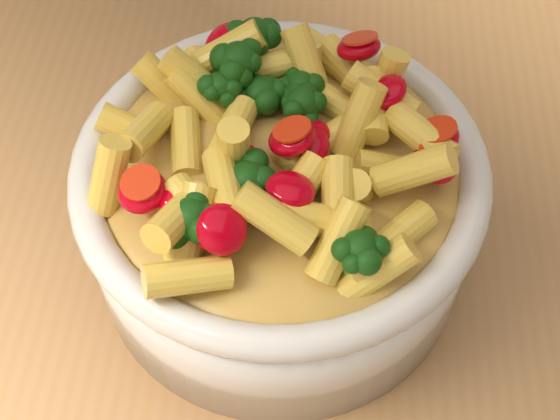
{
  "coord_description": "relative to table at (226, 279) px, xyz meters",
  "views": [
    {
      "loc": [
        0.07,
        -0.34,
        1.37
      ],
      "look_at": [
        0.05,
        -0.04,
        0.95
      ],
      "focal_mm": 50.0,
      "sensor_mm": 36.0,
      "label": 1
    }
  ],
  "objects": [
    {
      "name": "serving_bowl",
      "position": [
        0.05,
        -0.04,
        0.16
      ],
      "size": [
        0.26,
        0.26,
        0.11
      ],
      "color": "silver",
      "rests_on": "table"
    },
    {
      "name": "pasta_salad",
      "position": [
        0.05,
        -0.04,
        0.23
      ],
      "size": [
        0.21,
        0.21,
        0.05
      ],
      "color": "#FADB4F",
      "rests_on": "serving_bowl"
    },
    {
      "name": "table",
      "position": [
        0.0,
        0.0,
        0.0
      ],
      "size": [
        1.2,
        0.8,
        0.9
      ],
      "color": "#A37346",
      "rests_on": "ground"
    }
  ]
}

